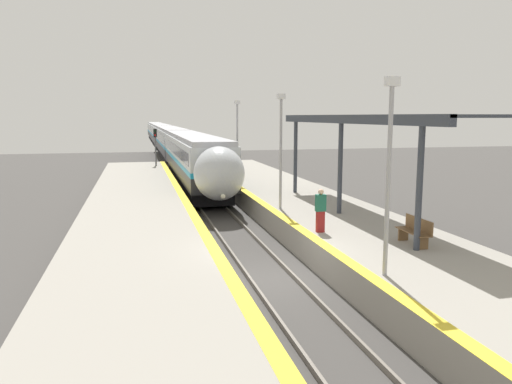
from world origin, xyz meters
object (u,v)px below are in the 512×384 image
railway_signal (156,148)px  lamppost_far (237,135)px  lamppost_near (389,164)px  lamppost_mid (281,144)px  person_waiting (320,210)px  platform_bench (415,230)px  train (166,138)px

railway_signal → lamppost_far: bearing=-68.5°
railway_signal → lamppost_near: bearing=-81.6°
lamppost_mid → lamppost_far: same height
lamppost_far → railway_signal: bearing=111.5°
lamppost_near → person_waiting: bearing=88.7°
platform_bench → lamppost_mid: 8.01m
railway_signal → lamppost_mid: bearing=-77.8°
train → lamppost_near: (2.21, -60.22, 1.78)m
person_waiting → lamppost_far: 14.78m
train → lamppost_far: (2.21, -40.51, 1.78)m
person_waiting → lamppost_far: bearing=90.4°
train → lamppost_mid: lamppost_mid is taller
lamppost_near → lamppost_mid: (0.00, 9.86, 0.00)m
platform_bench → lamppost_far: bearing=98.3°
platform_bench → lamppost_near: size_ratio=0.31×
railway_signal → lamppost_mid: 22.34m
train → person_waiting: 55.19m
train → lamppost_far: 40.61m
train → railway_signal: 28.69m
lamppost_mid → train: bearing=92.5°
railway_signal → lamppost_near: (4.69, -31.65, 1.44)m
lamppost_far → lamppost_mid: bearing=-90.0°
train → railway_signal: size_ratio=23.36×
lamppost_near → lamppost_far: size_ratio=1.00×
railway_signal → lamppost_mid: lamppost_mid is taller
railway_signal → lamppost_far: (4.69, -11.93, 1.44)m
platform_bench → lamppost_far: size_ratio=0.31×
railway_signal → lamppost_near: 32.03m
railway_signal → platform_bench: bearing=-76.1°
platform_bench → lamppost_near: lamppost_near is taller
lamppost_near → lamppost_mid: size_ratio=1.00×
person_waiting → lamppost_mid: size_ratio=0.31×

